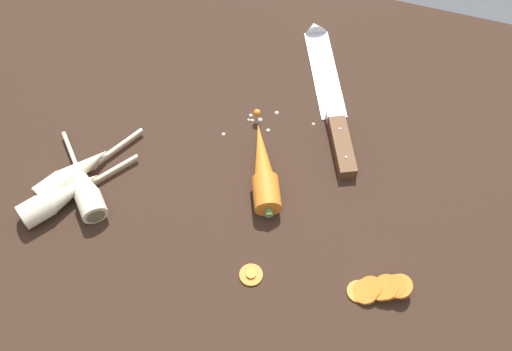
{
  "coord_description": "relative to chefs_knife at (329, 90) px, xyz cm",
  "views": [
    {
      "loc": [
        15.31,
        -51.47,
        84.76
      ],
      "look_at": [
        0.0,
        -2.0,
        1.5
      ],
      "focal_mm": 43.97,
      "sensor_mm": 36.0,
      "label": 1
    }
  ],
  "objects": [
    {
      "name": "carrot_slice_stray_near",
      "position": [
        -2.68,
        -36.5,
        -0.29
      ],
      "size": [
        3.43,
        3.43,
        0.7
      ],
      "color": "orange",
      "rests_on": "ground_plane"
    },
    {
      "name": "ground_plane",
      "position": [
        -6.77,
        -18.87,
        -2.65
      ],
      "size": [
        120.0,
        90.0,
        4.0
      ],
      "primitive_type": "cube",
      "color": "#332116"
    },
    {
      "name": "carrot_slice_stack",
      "position": [
        15.44,
        -33.49,
        0.44
      ],
      "size": [
        8.91,
        5.36,
        3.34
      ],
      "color": "orange",
      "rests_on": "ground_plane"
    },
    {
      "name": "whole_carrot",
      "position": [
        -5.89,
        -19.67,
        1.45
      ],
      "size": [
        9.9,
        18.88,
        4.2
      ],
      "color": "orange",
      "rests_on": "ground_plane"
    },
    {
      "name": "parsnip_mid_right",
      "position": [
        -31.38,
        -30.92,
        1.33
      ],
      "size": [
        13.75,
        14.6,
        4.0
      ],
      "color": "beige",
      "rests_on": "ground_plane"
    },
    {
      "name": "mince_crumbs",
      "position": [
        -5.83,
        -10.3,
        -0.3
      ],
      "size": [
        22.09,
        7.63,
        0.83
      ],
      "color": "beige",
      "rests_on": "ground_plane"
    },
    {
      "name": "parsnip_front",
      "position": [
        -33.9,
        -29.33,
        1.33
      ],
      "size": [
        11.57,
        18.36,
        4.0
      ],
      "color": "beige",
      "rests_on": "ground_plane"
    },
    {
      "name": "chefs_knife",
      "position": [
        0.0,
        0.0,
        0.0
      ],
      "size": [
        16.9,
        33.18,
        4.18
      ],
      "color": "silver",
      "rests_on": "ground_plane"
    },
    {
      "name": "parsnip_mid_left",
      "position": [
        -34.1,
        -33.57,
        1.33
      ],
      "size": [
        13.68,
        17.44,
        4.0
      ],
      "color": "beige",
      "rests_on": "ground_plane"
    }
  ]
}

